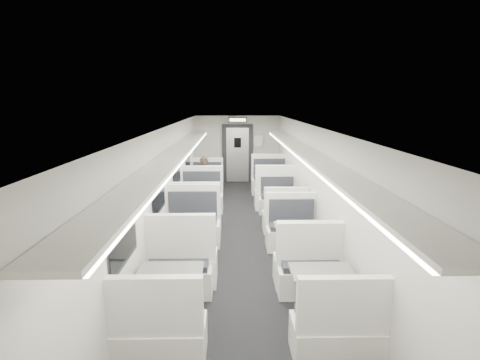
{
  "coord_description": "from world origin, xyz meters",
  "views": [
    {
      "loc": [
        -0.17,
        -7.47,
        2.88
      ],
      "look_at": [
        -0.0,
        1.23,
        1.06
      ],
      "focal_mm": 28.0,
      "sensor_mm": 36.0,
      "label": 1
    }
  ],
  "objects_px": {
    "booth_right_b": "(281,207)",
    "booth_left_d": "(171,295)",
    "booth_left_a": "(206,186)",
    "booth_left_c": "(188,240)",
    "vestibule_door": "(238,154)",
    "booth_left_b": "(199,205)",
    "booth_right_c": "(298,245)",
    "passenger": "(204,182)",
    "booth_right_a": "(272,187)",
    "booth_right_d": "(321,295)",
    "exit_sign": "(238,120)"
  },
  "relations": [
    {
      "from": "booth_right_b",
      "to": "booth_left_d",
      "type": "bearing_deg",
      "value": -115.13
    },
    {
      "from": "booth_left_a",
      "to": "booth_right_b",
      "type": "xyz_separation_m",
      "value": [
        2.0,
        -2.26,
        -0.01
      ]
    },
    {
      "from": "booth_left_a",
      "to": "booth_left_c",
      "type": "distance_m",
      "value": 4.6
    },
    {
      "from": "booth_left_d",
      "to": "booth_left_c",
      "type": "bearing_deg",
      "value": 90.0
    },
    {
      "from": "booth_left_d",
      "to": "vestibule_door",
      "type": "relative_size",
      "value": 0.99
    },
    {
      "from": "booth_left_b",
      "to": "booth_left_d",
      "type": "bearing_deg",
      "value": -90.0
    },
    {
      "from": "booth_left_b",
      "to": "booth_right_c",
      "type": "xyz_separation_m",
      "value": [
        2.0,
        -2.52,
        -0.03
      ]
    },
    {
      "from": "booth_left_d",
      "to": "passenger",
      "type": "height_order",
      "value": "passenger"
    },
    {
      "from": "booth_right_c",
      "to": "booth_right_a",
      "type": "bearing_deg",
      "value": 90.0
    },
    {
      "from": "booth_right_b",
      "to": "booth_right_d",
      "type": "bearing_deg",
      "value": -90.0
    },
    {
      "from": "booth_right_b",
      "to": "booth_right_c",
      "type": "bearing_deg",
      "value": -90.0
    },
    {
      "from": "booth_left_d",
      "to": "booth_right_a",
      "type": "relative_size",
      "value": 0.89
    },
    {
      "from": "booth_left_d",
      "to": "booth_right_c",
      "type": "distance_m",
      "value": 2.66
    },
    {
      "from": "booth_left_d",
      "to": "booth_left_a",
      "type": "bearing_deg",
      "value": 90.0
    },
    {
      "from": "booth_right_c",
      "to": "booth_right_b",
      "type": "bearing_deg",
      "value": 90.0
    },
    {
      "from": "booth_left_c",
      "to": "booth_right_a",
      "type": "xyz_separation_m",
      "value": [
        2.0,
        4.32,
        0.01
      ]
    },
    {
      "from": "booth_left_c",
      "to": "passenger",
      "type": "distance_m",
      "value": 3.65
    },
    {
      "from": "booth_left_d",
      "to": "vestibule_door",
      "type": "bearing_deg",
      "value": 83.55
    },
    {
      "from": "booth_left_b",
      "to": "booth_right_d",
      "type": "distance_m",
      "value": 4.73
    },
    {
      "from": "booth_left_b",
      "to": "exit_sign",
      "type": "height_order",
      "value": "exit_sign"
    },
    {
      "from": "passenger",
      "to": "vestibule_door",
      "type": "xyz_separation_m",
      "value": [
        0.96,
        3.28,
        0.33
      ]
    },
    {
      "from": "booth_left_a",
      "to": "vestibule_door",
      "type": "relative_size",
      "value": 0.98
    },
    {
      "from": "booth_right_c",
      "to": "passenger",
      "type": "distance_m",
      "value": 4.3
    },
    {
      "from": "booth_right_b",
      "to": "exit_sign",
      "type": "bearing_deg",
      "value": 103.72
    },
    {
      "from": "booth_left_d",
      "to": "exit_sign",
      "type": "xyz_separation_m",
      "value": [
        1.0,
        8.36,
        1.91
      ]
    },
    {
      "from": "booth_right_d",
      "to": "exit_sign",
      "type": "bearing_deg",
      "value": 96.81
    },
    {
      "from": "booth_left_d",
      "to": "booth_right_a",
      "type": "bearing_deg",
      "value": 72.26
    },
    {
      "from": "passenger",
      "to": "vestibule_door",
      "type": "height_order",
      "value": "vestibule_door"
    },
    {
      "from": "booth_left_b",
      "to": "booth_right_c",
      "type": "distance_m",
      "value": 3.21
    },
    {
      "from": "booth_right_a",
      "to": "booth_right_b",
      "type": "height_order",
      "value": "booth_right_a"
    },
    {
      "from": "booth_right_c",
      "to": "exit_sign",
      "type": "distance_m",
      "value": 6.95
    },
    {
      "from": "booth_left_a",
      "to": "booth_right_c",
      "type": "distance_m",
      "value": 5.18
    },
    {
      "from": "booth_left_b",
      "to": "booth_right_d",
      "type": "xyz_separation_m",
      "value": [
        2.0,
        -4.29,
        -0.04
      ]
    },
    {
      "from": "booth_left_a",
      "to": "booth_left_b",
      "type": "bearing_deg",
      "value": -90.0
    },
    {
      "from": "booth_left_a",
      "to": "passenger",
      "type": "xyz_separation_m",
      "value": [
        0.04,
        -0.96,
        0.34
      ]
    },
    {
      "from": "vestibule_door",
      "to": "booth_left_a",
      "type": "bearing_deg",
      "value": -113.32
    },
    {
      "from": "booth_right_c",
      "to": "booth_right_d",
      "type": "height_order",
      "value": "booth_right_c"
    },
    {
      "from": "booth_right_d",
      "to": "booth_left_a",
      "type": "bearing_deg",
      "value": 106.99
    },
    {
      "from": "booth_left_a",
      "to": "booth_right_a",
      "type": "distance_m",
      "value": 2.02
    },
    {
      "from": "booth_left_a",
      "to": "booth_right_d",
      "type": "xyz_separation_m",
      "value": [
        2.0,
        -6.55,
        -0.01
      ]
    },
    {
      "from": "booth_left_a",
      "to": "vestibule_door",
      "type": "xyz_separation_m",
      "value": [
        1.0,
        2.32,
        0.67
      ]
    },
    {
      "from": "booth_left_d",
      "to": "booth_right_b",
      "type": "relative_size",
      "value": 1.04
    },
    {
      "from": "booth_left_b",
      "to": "exit_sign",
      "type": "relative_size",
      "value": 3.64
    },
    {
      "from": "booth_left_b",
      "to": "vestibule_door",
      "type": "relative_size",
      "value": 1.07
    },
    {
      "from": "booth_right_b",
      "to": "vestibule_door",
      "type": "bearing_deg",
      "value": 102.31
    },
    {
      "from": "booth_right_a",
      "to": "passenger",
      "type": "xyz_separation_m",
      "value": [
        -1.96,
        -0.69,
        0.3
      ]
    },
    {
      "from": "booth_right_c",
      "to": "exit_sign",
      "type": "xyz_separation_m",
      "value": [
        -1.0,
        6.61,
        1.91
      ]
    },
    {
      "from": "booth_left_c",
      "to": "booth_right_b",
      "type": "height_order",
      "value": "booth_left_c"
    },
    {
      "from": "booth_left_c",
      "to": "booth_right_b",
      "type": "bearing_deg",
      "value": 49.39
    },
    {
      "from": "booth_left_a",
      "to": "booth_right_c",
      "type": "xyz_separation_m",
      "value": [
        2.0,
        -4.77,
        0.0
      ]
    }
  ]
}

